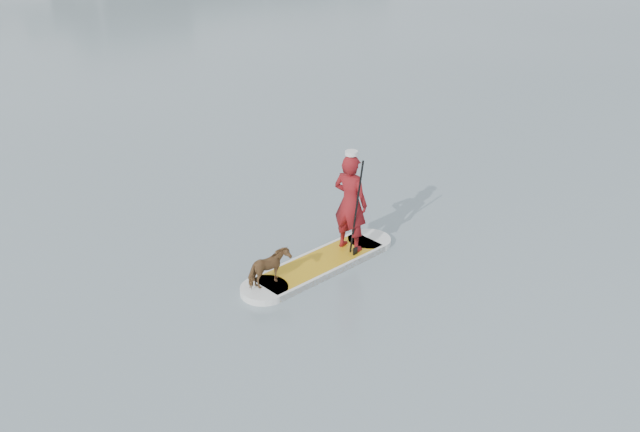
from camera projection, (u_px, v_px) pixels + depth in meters
ground at (317, 263)px, 12.59m from camera, size 140.00×140.00×0.00m
paddleboard at (320, 264)px, 12.44m from camera, size 3.28×1.12×0.12m
paddler at (350, 203)px, 12.47m from camera, size 0.63×0.76×1.79m
white_cap at (351, 153)px, 12.06m from camera, size 0.22×0.22×0.07m
dog at (269, 268)px, 11.58m from camera, size 0.77×0.42×0.62m
paddle at (356, 220)px, 12.34m from camera, size 0.10×0.30×2.00m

